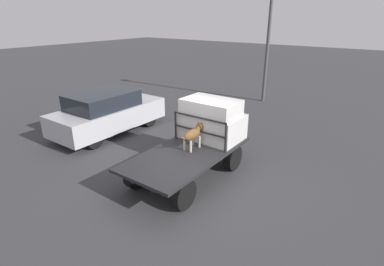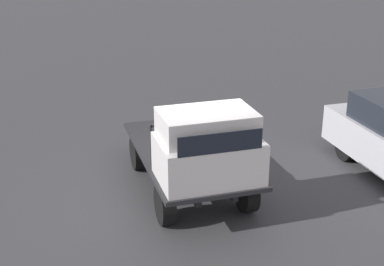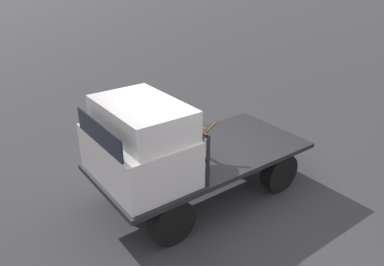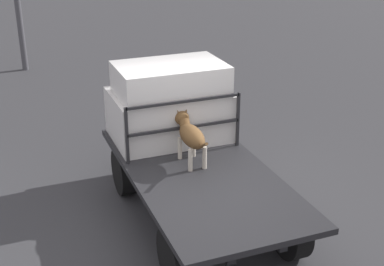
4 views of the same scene
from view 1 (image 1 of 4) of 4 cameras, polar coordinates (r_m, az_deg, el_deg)
name	(u,v)px [view 1 (image 1 of 4)]	position (r m, az deg, el deg)	size (l,w,h in m)	color
ground_plane	(187,177)	(8.39, -0.89, -8.45)	(80.00, 80.00, 0.00)	#38383A
flatbed_truck	(187,159)	(8.11, -0.91, -4.96)	(3.76, 1.84, 0.79)	black
truck_cab	(212,120)	(8.73, 3.80, 2.51)	(1.20, 1.72, 1.19)	silver
truck_headboard	(199,127)	(8.23, 1.39, 1.21)	(0.04, 1.72, 0.82)	#232326
dog	(194,134)	(8.09, 0.32, -0.12)	(1.06, 0.28, 0.68)	beige
parked_sedan	(108,112)	(11.66, -15.79, 3.81)	(4.29, 1.84, 1.58)	black
light_pole_near	(270,20)	(15.66, 14.62, 20.17)	(0.43, 0.43, 6.20)	#4C4C51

